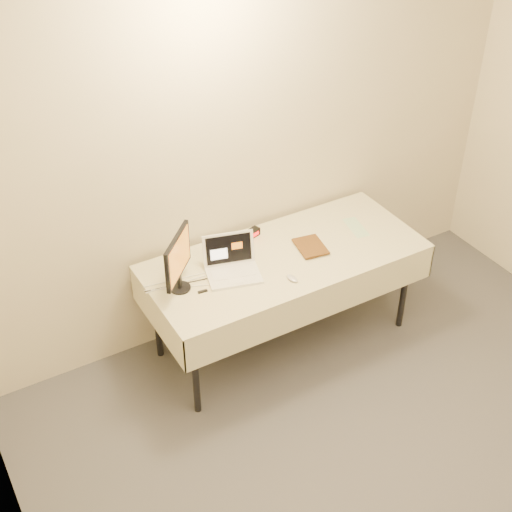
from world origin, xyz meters
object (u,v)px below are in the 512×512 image
laptop (232,264)px  monitor (178,259)px  table (285,263)px  book (299,236)px

laptop → monitor: bearing=-165.8°
table → laptop: size_ratio=4.73×
book → monitor: bearing=-172.2°
laptop → monitor: (-0.36, 0.01, 0.17)m
laptop → monitor: 0.40m
monitor → laptop: bearing=-47.1°
laptop → monitor: size_ratio=1.02×
table → monitor: size_ratio=4.80×
monitor → book: (0.85, -0.03, -0.11)m
monitor → book: 0.85m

